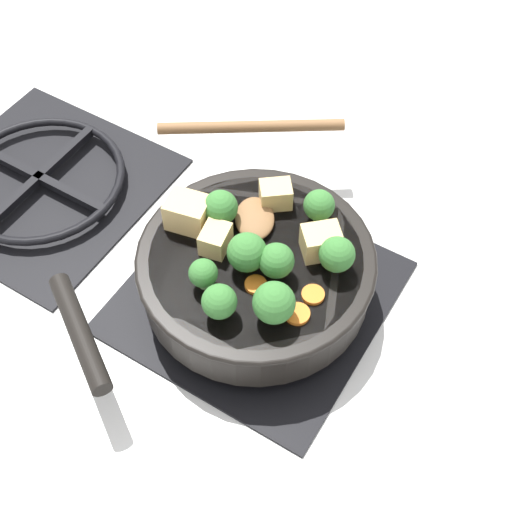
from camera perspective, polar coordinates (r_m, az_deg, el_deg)
The scene contains 20 objects.
ground_plane at distance 0.91m, azimuth 0.00°, elevation -3.27°, with size 2.40×2.40×0.00m, color silver.
front_burner_grate at distance 0.90m, azimuth 0.00°, elevation -2.85°, with size 0.31×0.31×0.03m.
rear_burner_grate at distance 1.06m, azimuth -16.84°, elevation 5.73°, with size 0.31×0.31×0.03m.
skillet_pan at distance 0.86m, azimuth -0.13°, elevation -1.12°, with size 0.38×0.33×0.06m.
wooden_spoon at distance 0.93m, azimuth -0.28°, elevation 7.50°, with size 0.25×0.24×0.02m.
tofu_cube_center_large at distance 0.83m, azimuth 5.24°, elevation 1.13°, with size 0.04×0.04×0.04m, color #DBB770.
tofu_cube_near_handle at distance 0.84m, azimuth -3.26°, elevation 1.36°, with size 0.04×0.03×0.03m, color #DBB770.
tofu_cube_east_chunk at distance 0.88m, azimuth 1.58°, elevation 4.93°, with size 0.04×0.03×0.03m, color #DBB770.
tofu_cube_west_chunk at distance 0.86m, azimuth -5.27°, elevation 3.69°, with size 0.05×0.04×0.04m, color #DBB770.
broccoli_floret_near_spoon at distance 0.80m, azimuth 1.64°, elevation -0.39°, with size 0.04×0.04×0.05m.
broccoli_floret_center_top at distance 0.86m, azimuth 5.07°, elevation 4.05°, with size 0.04×0.04×0.05m.
broccoli_floret_east_rim at distance 0.77m, azimuth 1.45°, elevation -3.77°, with size 0.05×0.05×0.05m.
broccoli_floret_west_rim at distance 0.81m, azimuth -1.01°, elevation 0.42°, with size 0.05×0.05×0.05m.
broccoli_floret_north_edge at distance 0.85m, azimuth -2.86°, elevation 3.88°, with size 0.04×0.04×0.05m.
broccoli_floret_south_cluster at distance 0.77m, azimuth -2.95°, elevation -3.69°, with size 0.04×0.04×0.05m.
broccoli_floret_mid_floret at distance 0.81m, azimuth 6.49°, elevation 0.11°, with size 0.04×0.04×0.05m.
broccoli_floret_small_inner at distance 0.80m, azimuth -4.24°, elevation -1.41°, with size 0.03×0.03×0.04m.
carrot_slice_orange_thin at distance 0.79m, azimuth 3.33°, elevation -4.64°, with size 0.03×0.03×0.01m, color orange.
carrot_slice_near_center at distance 0.81m, azimuth -0.02°, elevation -2.31°, with size 0.03×0.03×0.01m, color orange.
carrot_slice_edge_slice at distance 0.81m, azimuth 4.58°, elevation -3.10°, with size 0.03×0.03×0.01m, color orange.
Camera 1 is at (-0.43, -0.26, 0.76)m, focal length 50.00 mm.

